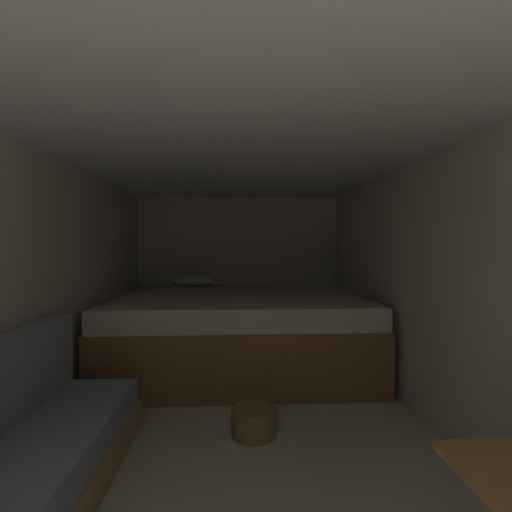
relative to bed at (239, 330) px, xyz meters
The scene contains 7 objects.
ground_plane 1.72m from the bed, 89.89° to the right, with size 7.50×7.50×0.00m, color beige.
wall_back 1.25m from the bed, 89.83° to the left, with size 2.79×0.05×1.95m, color beige.
wall_left 2.24m from the bed, 129.21° to the right, with size 0.05×5.50×1.95m, color beige.
wall_right 2.24m from the bed, 50.65° to the right, with size 0.05×5.50×1.95m, color beige.
ceiling_slab 2.31m from the bed, 89.89° to the right, with size 2.79×5.50×0.05m, color white.
bed is the anchor object (origin of this frame).
wicker_basket 1.56m from the bed, 86.64° to the right, with size 0.31×0.31×0.19m.
Camera 1 is at (-0.04, -0.27, 1.31)m, focal length 27.00 mm.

